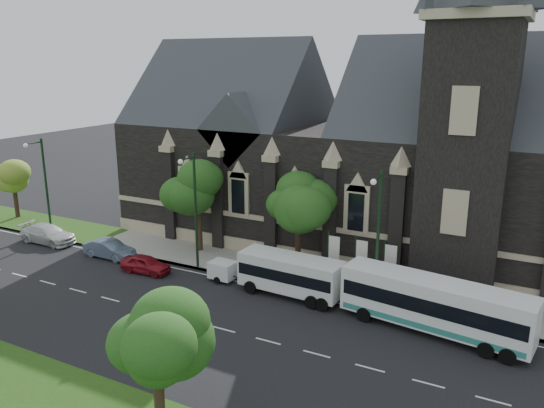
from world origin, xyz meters
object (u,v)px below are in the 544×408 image
Objects in this scene: street_lamp_far at (44,183)px; box_trailer at (223,270)px; tree_walk_left at (201,185)px; tree_walk_right at (303,196)px; banner_flag_center at (359,259)px; banner_flag_right at (388,264)px; car_far_red at (146,264)px; car_far_white at (48,234)px; street_lamp_near at (377,232)px; shuttle_bus at (291,273)px; tree_park_east at (162,344)px; tree_walk_far at (15,173)px; tour_coach at (434,304)px; banner_flag_left at (332,254)px; sedan at (109,249)px; street_lamp_mid at (194,205)px.

street_lamp_far reaches higher than box_trailer.
tree_walk_right is at bearing 0.06° from tree_walk_left.
banner_flag_center is 1.00× the size of banner_flag_right.
car_far_red is 0.73× the size of car_far_white.
tree_walk_left is 1.94× the size of car_far_red.
street_lamp_near reaches higher than shuttle_bus.
tree_park_east is 20.29m from tree_walk_right.
street_lamp_near is at bearing 76.89° from tree_park_east.
tour_coach is (41.91, -4.73, -2.86)m from tree_walk_far.
tree_walk_right is 4.92m from banner_flag_left.
banner_flag_left is 8.59m from tour_coach.
tree_walk_left is 16.52m from banner_flag_right.
box_trailer is 0.50× the size of car_far_white.
box_trailer is at bearing -163.22° from banner_flag_center.
banner_flag_left is 3.43m from shuttle_bus.
street_lamp_far is 9.46m from sedan.
tree_walk_left is 22.06m from tree_walk_far.
tree_walk_right is 1.24× the size of tree_walk_far.
shuttle_bus is at bearing -74.44° from tree_walk_right.
street_lamp_near reaches higher than banner_flag_left.
banner_flag_left is at bearing -8.02° from tree_walk_left.
banner_flag_right is (4.00, 0.00, 0.00)m from banner_flag_left.
shuttle_bus is at bearing -7.02° from tree_walk_far.
shuttle_bus reaches higher than box_trailer.
box_trailer is (-4.21, -4.51, -5.00)m from tree_walk_right.
tree_walk_far is 1.57× the size of banner_flag_right.
car_far_white is (-23.62, 0.00, -0.82)m from shuttle_bus.
street_lamp_mid is (23.82, -3.08, 0.49)m from tree_walk_far.
shuttle_bus is at bearing -143.74° from banner_flag_center.
banner_flag_center reaches higher than shuttle_bus.
shuttle_bus reaches higher than sedan.
tree_walk_right is 12.86m from car_far_red.
banner_flag_right is at bearing 81.44° from street_lamp_near.
street_lamp_near is 14.00m from street_lamp_mid.
tree_park_east is 23.80m from sedan.
tour_coach is at bearing -1.72° from shuttle_bus.
box_trailer is at bearing -133.01° from tree_walk_right.
banner_flag_right is at bearing 0.00° from banner_flag_left.
street_lamp_near is 2.29× the size of car_far_red.
street_lamp_near is at bearing -27.18° from banner_flag_left.
tree_walk_left is 0.85× the size of street_lamp_far.
street_lamp_mid is 0.80× the size of tour_coach.
tree_walk_right is 0.87× the size of street_lamp_near.
banner_flag_right is 1.46× the size of box_trailer.
sedan is at bearing -92.88° from car_far_white.
tree_walk_far is at bearing -178.63° from tree_walk_left.
street_lamp_near is 30.00m from street_lamp_far.
tree_park_east is 16.99m from tour_coach.
tree_walk_right is 12.74m from tour_coach.
tree_walk_far is (-31.04, -0.54, -1.20)m from tree_walk_right.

